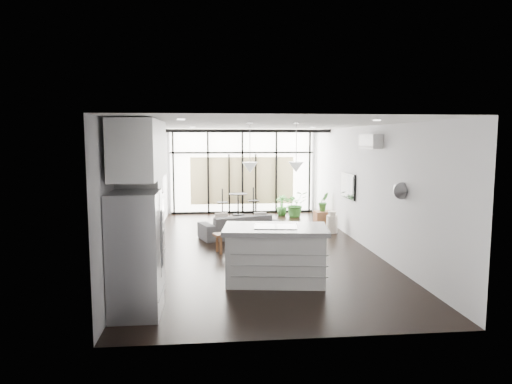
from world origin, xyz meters
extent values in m
cube|color=black|center=(0.00, 0.00, 0.00)|extent=(5.00, 10.00, 0.00)
cube|color=silver|center=(0.00, 0.00, 2.80)|extent=(5.00, 10.00, 0.00)
cube|color=silver|center=(-2.50, 0.00, 1.40)|extent=(0.02, 10.00, 2.80)
cube|color=silver|center=(2.50, 0.00, 1.40)|extent=(0.02, 10.00, 2.80)
cube|color=silver|center=(0.00, 5.00, 1.40)|extent=(5.00, 0.02, 2.80)
cube|color=silver|center=(0.00, -5.00, 1.40)|extent=(5.00, 0.02, 2.80)
cube|color=black|center=(0.00, 4.88, 1.40)|extent=(5.00, 0.20, 2.80)
cube|color=silver|center=(0.00, 4.00, 2.77)|extent=(4.70, 1.90, 0.06)
cube|color=beige|center=(0.00, 4.95, 1.10)|extent=(3.50, 0.02, 1.60)
cube|color=silver|center=(0.04, -2.67, 0.49)|extent=(1.93, 1.30, 0.98)
cube|color=black|center=(0.04, -2.67, 0.99)|extent=(0.79, 0.58, 0.01)
cube|color=#98979C|center=(-2.14, -3.95, 0.88)|extent=(0.68, 0.86, 1.77)
cube|color=silver|center=(-2.20, -3.15, 1.30)|extent=(0.67, 0.71, 2.60)
cube|color=silver|center=(-2.12, -3.50, 2.35)|extent=(0.62, 1.75, 0.86)
cone|color=silver|center=(-0.40, -2.65, 2.02)|extent=(0.26, 0.26, 0.18)
cone|color=silver|center=(0.40, -2.65, 2.02)|extent=(0.26, 0.26, 0.18)
imported|color=#4C4B4E|center=(-0.36, 1.10, 0.39)|extent=(2.07, 1.20, 0.78)
cube|color=brown|center=(-0.37, -0.35, 0.21)|extent=(1.37, 0.72, 0.43)
cylinder|color=beige|center=(-0.28, 1.65, 0.18)|extent=(0.54, 0.54, 0.36)
cube|color=brown|center=(2.25, 2.68, 0.19)|extent=(0.50, 0.50, 0.37)
imported|color=#316F28|center=(1.64, 3.95, 0.33)|extent=(0.93, 0.99, 0.65)
imported|color=#316F28|center=(1.25, 4.28, 0.19)|extent=(0.62, 0.76, 0.37)
imported|color=#316F28|center=(2.25, 2.68, 0.50)|extent=(0.45, 0.63, 0.25)
cylinder|color=silver|center=(2.16, 1.37, 0.29)|extent=(0.34, 0.34, 0.58)
cube|color=black|center=(-0.17, 4.50, 0.32)|extent=(1.42, 0.91, 0.63)
cube|color=black|center=(2.46, 1.00, 1.30)|extent=(0.05, 1.10, 0.65)
cube|color=silver|center=(2.38, -0.80, 2.45)|extent=(0.22, 0.90, 0.30)
cube|color=black|center=(-2.47, -0.50, 1.55)|extent=(0.04, 0.70, 0.90)
camera|label=1|loc=(-1.07, -10.41, 2.50)|focal=32.00mm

